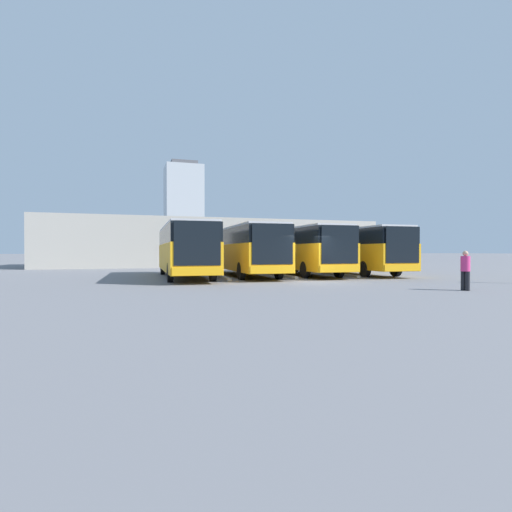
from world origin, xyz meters
The scene contains 11 objects.
ground_plane centered at (0.00, 0.00, 0.00)m, with size 600.00×600.00×0.00m, color slate.
bus_0 centered at (-6.11, -6.28, 1.81)m, with size 2.94×11.94×3.23m.
curb_divider_0 centered at (-4.07, -4.52, 0.07)m, with size 0.24×5.06×0.15m, color #B2B2AD.
bus_1 centered at (-2.04, -6.45, 1.81)m, with size 2.94×11.94×3.23m.
curb_divider_1 centered at (0.00, -4.69, 0.07)m, with size 0.24×5.06×0.15m, color #B2B2AD.
bus_2 centered at (2.04, -6.33, 1.81)m, with size 2.94×11.94×3.23m.
curb_divider_2 centered at (4.07, -4.58, 0.07)m, with size 0.24×5.06×0.15m, color #B2B2AD.
bus_3 centered at (6.11, -5.75, 1.81)m, with size 2.94×11.94×3.23m.
pedestrian centered at (-3.91, 6.18, 0.89)m, with size 0.41×0.41×1.66m.
station_building centered at (0.00, -26.30, 2.61)m, with size 36.53×13.62×5.17m.
office_tower centered at (-21.04, -209.76, 25.63)m, with size 20.50×20.50×52.46m.
Camera 1 is at (9.52, 19.30, 1.63)m, focal length 28.00 mm.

